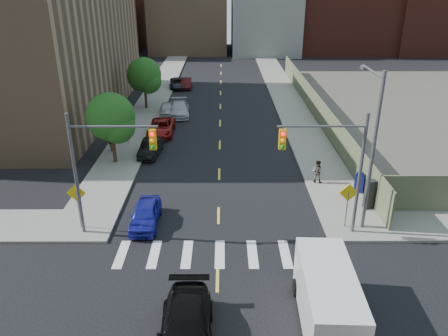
{
  "coord_description": "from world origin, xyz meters",
  "views": [
    {
      "loc": [
        0.26,
        -14.89,
        13.23
      ],
      "look_at": [
        0.34,
        10.56,
        2.0
      ],
      "focal_mm": 35.0,
      "sensor_mm": 36.0,
      "label": 1
    }
  ],
  "objects_px": {
    "parked_car_maroon": "(186,83)",
    "black_sedan": "(186,330)",
    "parked_car_silver": "(179,109)",
    "pedestrian_west": "(111,138)",
    "payphone": "(370,194)",
    "parked_car_red": "(161,127)",
    "parked_car_grey": "(178,83)",
    "pedestrian_east": "(317,171)",
    "mailbox": "(359,182)",
    "parked_car_blue": "(145,214)",
    "parked_car_black": "(151,147)",
    "cargo_van": "(327,295)",
    "parked_car_white": "(167,109)"
  },
  "relations": [
    {
      "from": "parked_car_blue",
      "to": "parked_car_grey",
      "type": "xyz_separation_m",
      "value": [
        -1.3,
        33.65,
        -0.04
      ]
    },
    {
      "from": "pedestrian_west",
      "to": "parked_car_black",
      "type": "bearing_deg",
      "value": -106.09
    },
    {
      "from": "pedestrian_west",
      "to": "parked_car_red",
      "type": "bearing_deg",
      "value": -42.92
    },
    {
      "from": "parked_car_black",
      "to": "parked_car_white",
      "type": "xyz_separation_m",
      "value": [
        0.0,
        11.1,
        -0.01
      ]
    },
    {
      "from": "parked_car_maroon",
      "to": "payphone",
      "type": "height_order",
      "value": "payphone"
    },
    {
      "from": "mailbox",
      "to": "pedestrian_east",
      "type": "relative_size",
      "value": 0.9
    },
    {
      "from": "black_sedan",
      "to": "pedestrian_west",
      "type": "bearing_deg",
      "value": 110.13
    },
    {
      "from": "parked_car_silver",
      "to": "mailbox",
      "type": "distance_m",
      "value": 22.24
    },
    {
      "from": "parked_car_grey",
      "to": "pedestrian_west",
      "type": "height_order",
      "value": "pedestrian_west"
    },
    {
      "from": "parked_car_blue",
      "to": "parked_car_maroon",
      "type": "bearing_deg",
      "value": 90.23
    },
    {
      "from": "parked_car_blue",
      "to": "parked_car_white",
      "type": "bearing_deg",
      "value": 93.28
    },
    {
      "from": "parked_car_red",
      "to": "black_sedan",
      "type": "relative_size",
      "value": 0.94
    },
    {
      "from": "parked_car_grey",
      "to": "cargo_van",
      "type": "distance_m",
      "value": 42.57
    },
    {
      "from": "black_sedan",
      "to": "cargo_van",
      "type": "distance_m",
      "value": 5.86
    },
    {
      "from": "pedestrian_east",
      "to": "parked_car_black",
      "type": "bearing_deg",
      "value": -2.19
    },
    {
      "from": "parked_car_white",
      "to": "parked_car_grey",
      "type": "height_order",
      "value": "parked_car_white"
    },
    {
      "from": "parked_car_red",
      "to": "parked_car_maroon",
      "type": "height_order",
      "value": "parked_car_red"
    },
    {
      "from": "payphone",
      "to": "pedestrian_west",
      "type": "height_order",
      "value": "pedestrian_west"
    },
    {
      "from": "parked_car_blue",
      "to": "parked_car_silver",
      "type": "bearing_deg",
      "value": 89.88
    },
    {
      "from": "parked_car_maroon",
      "to": "mailbox",
      "type": "xyz_separation_m",
      "value": [
        13.61,
        -29.78,
        0.23
      ]
    },
    {
      "from": "mailbox",
      "to": "pedestrian_west",
      "type": "bearing_deg",
      "value": 174.66
    },
    {
      "from": "parked_car_red",
      "to": "payphone",
      "type": "bearing_deg",
      "value": -44.04
    },
    {
      "from": "parked_car_white",
      "to": "pedestrian_west",
      "type": "xyz_separation_m",
      "value": [
        -3.3,
        -10.35,
        0.51
      ]
    },
    {
      "from": "parked_car_white",
      "to": "pedestrian_east",
      "type": "xyz_separation_m",
      "value": [
        12.24,
        -16.47,
        0.32
      ]
    },
    {
      "from": "parked_car_silver",
      "to": "black_sedan",
      "type": "distance_m",
      "value": 30.79
    },
    {
      "from": "parked_car_blue",
      "to": "cargo_van",
      "type": "height_order",
      "value": "cargo_van"
    },
    {
      "from": "parked_car_maroon",
      "to": "pedestrian_east",
      "type": "relative_size",
      "value": 2.34
    },
    {
      "from": "parked_car_silver",
      "to": "mailbox",
      "type": "height_order",
      "value": "mailbox"
    },
    {
      "from": "parked_car_blue",
      "to": "parked_car_red",
      "type": "height_order",
      "value": "parked_car_red"
    },
    {
      "from": "pedestrian_west",
      "to": "pedestrian_east",
      "type": "distance_m",
      "value": 16.7
    },
    {
      "from": "mailbox",
      "to": "parked_car_red",
      "type": "bearing_deg",
      "value": 158.4
    },
    {
      "from": "payphone",
      "to": "parked_car_silver",
      "type": "bearing_deg",
      "value": 107.34
    },
    {
      "from": "parked_car_white",
      "to": "pedestrian_west",
      "type": "relative_size",
      "value": 1.87
    },
    {
      "from": "parked_car_red",
      "to": "black_sedan",
      "type": "height_order",
      "value": "black_sedan"
    },
    {
      "from": "parked_car_blue",
      "to": "pedestrian_west",
      "type": "distance_m",
      "value": 12.38
    },
    {
      "from": "parked_car_silver",
      "to": "parked_car_maroon",
      "type": "bearing_deg",
      "value": 85.52
    },
    {
      "from": "parked_car_red",
      "to": "payphone",
      "type": "xyz_separation_m",
      "value": [
        14.51,
        -14.01,
        0.41
      ]
    },
    {
      "from": "parked_car_red",
      "to": "parked_car_grey",
      "type": "xyz_separation_m",
      "value": [
        -0.19,
        17.95,
        -0.04
      ]
    },
    {
      "from": "parked_car_black",
      "to": "black_sedan",
      "type": "height_order",
      "value": "black_sedan"
    },
    {
      "from": "parked_car_grey",
      "to": "payphone",
      "type": "xyz_separation_m",
      "value": [
        14.7,
        -31.97,
        0.45
      ]
    },
    {
      "from": "pedestrian_east",
      "to": "black_sedan",
      "type": "bearing_deg",
      "value": 82.7
    },
    {
      "from": "parked_car_grey",
      "to": "parked_car_white",
      "type": "bearing_deg",
      "value": -95.11
    },
    {
      "from": "parked_car_silver",
      "to": "pedestrian_west",
      "type": "distance_m",
      "value": 11.12
    },
    {
      "from": "parked_car_maroon",
      "to": "black_sedan",
      "type": "distance_m",
      "value": 42.79
    },
    {
      "from": "parked_car_blue",
      "to": "pedestrian_west",
      "type": "height_order",
      "value": "pedestrian_west"
    },
    {
      "from": "parked_car_blue",
      "to": "parked_car_silver",
      "type": "xyz_separation_m",
      "value": [
        0.0,
        21.61,
        0.03
      ]
    },
    {
      "from": "parked_car_maroon",
      "to": "pedestrian_west",
      "type": "bearing_deg",
      "value": -103.65
    },
    {
      "from": "parked_car_blue",
      "to": "pedestrian_west",
      "type": "xyz_separation_m",
      "value": [
        -4.6,
        11.49,
        0.47
      ]
    },
    {
      "from": "black_sedan",
      "to": "parked_car_black",
      "type": "bearing_deg",
      "value": 102.09
    },
    {
      "from": "parked_car_silver",
      "to": "black_sedan",
      "type": "xyz_separation_m",
      "value": [
        3.02,
        -30.64,
        0.04
      ]
    }
  ]
}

